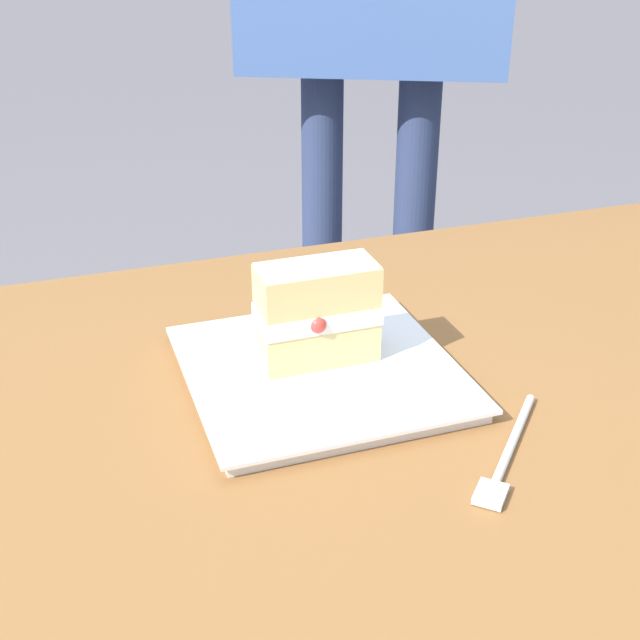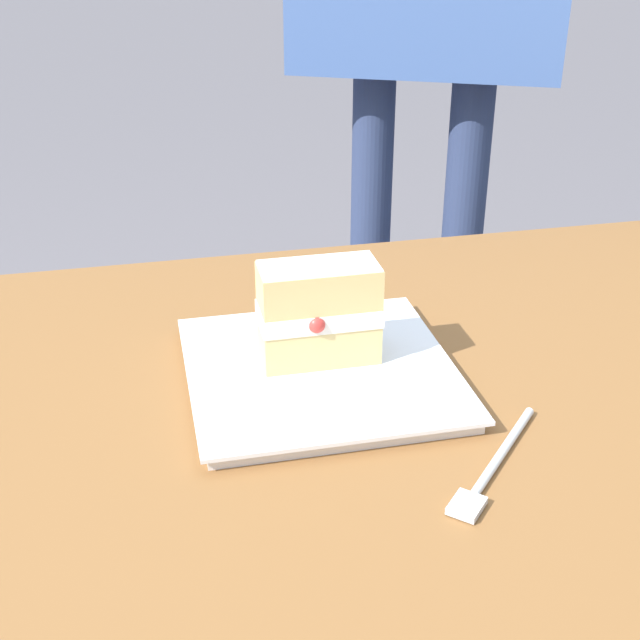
# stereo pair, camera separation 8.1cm
# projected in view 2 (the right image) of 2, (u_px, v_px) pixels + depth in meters

# --- Properties ---
(patio_table) EXTENTS (1.54, 0.88, 0.71)m
(patio_table) POSITION_uv_depth(u_px,v_px,m) (236.00, 537.00, 0.77)
(patio_table) COLOR brown
(patio_table) RESTS_ON ground
(dessert_plate) EXTENTS (0.26, 0.26, 0.02)m
(dessert_plate) POSITION_uv_depth(u_px,v_px,m) (320.00, 372.00, 0.84)
(dessert_plate) COLOR white
(dessert_plate) RESTS_ON patio_table
(cake_slice) EXTENTS (0.12, 0.07, 0.10)m
(cake_slice) POSITION_uv_depth(u_px,v_px,m) (319.00, 313.00, 0.82)
(cake_slice) COLOR #E0C17A
(cake_slice) RESTS_ON dessert_plate
(dessert_fork) EXTENTS (0.13, 0.14, 0.01)m
(dessert_fork) POSITION_uv_depth(u_px,v_px,m) (492.00, 467.00, 0.71)
(dessert_fork) COLOR silver
(dessert_fork) RESTS_ON patio_table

